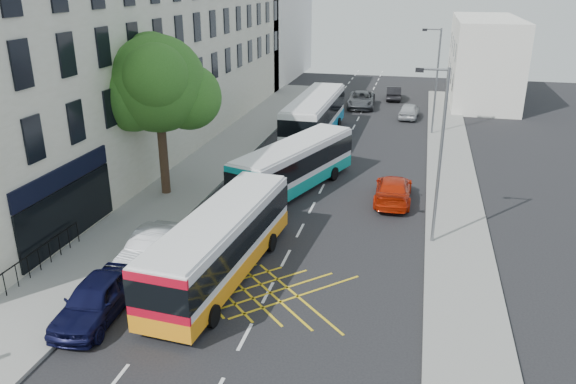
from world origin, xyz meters
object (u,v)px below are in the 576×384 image
Objects in this scene: lamp_far at (436,76)px; bus_near at (221,243)px; bus_far at (315,116)px; lamp_near at (439,149)px; distant_car_silver at (409,111)px; distant_car_grey at (361,100)px; bus_mid at (294,166)px; distant_car_dark at (394,93)px; red_hatchback at (393,189)px; parked_car_blue at (96,299)px; street_tree at (157,85)px; parked_car_silver at (151,247)px.

lamp_far is 26.70m from bus_near.
lamp_near is at bearing -61.64° from bus_far.
distant_car_silver is at bearing 82.43° from bus_near.
distant_car_grey is at bearing 126.55° from lamp_far.
bus_mid is 1.94× the size of distant_car_grey.
bus_near is 0.88× the size of bus_far.
distant_car_dark is at bearing 54.88° from distant_car_grey.
distant_car_grey reaches higher than red_hatchback.
distant_car_silver is at bearing 92.48° from bus_mid.
parked_car_blue is 38.23m from distant_car_grey.
distant_car_silver is at bearing 52.06° from bus_far.
street_tree is at bearing -130.81° from lamp_far.
distant_car_grey is at bearing 54.20° from distant_car_dark.
parked_car_silver is at bearing -69.24° from street_tree.
bus_mid reaches higher than distant_car_dark.
bus_far is at bearing -103.82° from distant_car_grey.
street_tree is 2.23× the size of distant_car_silver.
lamp_near is at bearing -90.00° from lamp_far.
parked_car_blue reaches higher than distant_car_grey.
parked_car_silver reaches higher than red_hatchback.
lamp_near is 13.29m from parked_car_silver.
bus_near is 1.96× the size of distant_car_grey.
parked_car_blue reaches higher than distant_car_dark.
red_hatchback reaches higher than distant_car_dark.
lamp_near and lamp_far have the same top height.
street_tree is 11.35m from bus_near.
red_hatchback is at bearing -82.50° from distant_car_grey.
bus_mid is 11.40m from bus_far.
distant_car_dark is (4.04, 27.77, -0.82)m from bus_mid.
distant_car_dark is at bearing 96.35° from lamp_near.
bus_near is 11.98m from red_hatchback.
lamp_near reaches higher than parked_car_silver.
bus_far is at bearing 117.49° from lamp_near.
bus_near reaches higher than parked_car_blue.
distant_car_grey reaches higher than distant_car_silver.
parked_car_blue reaches higher than parked_car_silver.
bus_near is (6.32, -8.12, -4.78)m from street_tree.
bus_far reaches higher than bus_near.
red_hatchback is (5.72, -0.48, -0.79)m from bus_mid.
distant_car_grey is (-4.47, 23.79, 0.03)m from red_hatchback.
bus_mid is at bearing 69.26° from parked_car_silver.
lamp_far reaches higher than bus_mid.
lamp_near is 33.65m from distant_car_dark.
red_hatchback is (6.73, -11.83, -1.04)m from bus_far.
lamp_far is 1.51× the size of distant_car_grey.
bus_near is 33.97m from distant_car_grey.
red_hatchback is (6.37, 10.12, -0.81)m from bus_near.
lamp_near is 0.78× the size of bus_mid.
lamp_far reaches higher than bus_far.
distant_car_silver is at bearing -91.35° from red_hatchback.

